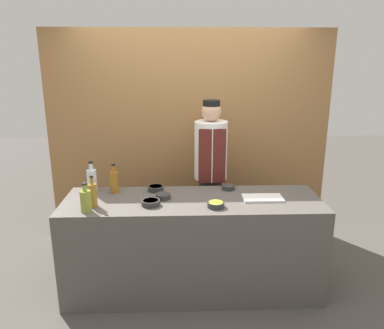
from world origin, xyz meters
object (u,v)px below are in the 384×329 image
object	(u,v)px
sauce_bowl_red	(163,196)
sauce_bowl_yellow	(216,204)
bottle_amber	(114,181)
chef_center	(210,174)
bottle_vinegar	(93,194)
sauce_bowl_white	(151,202)
sauce_bowl_green	(228,187)
bottle_clear	(92,180)
bottle_oil	(86,200)
cutting_board	(263,198)
sauce_bowl_orange	(156,188)

from	to	relation	value
sauce_bowl_red	sauce_bowl_yellow	distance (m)	0.50
bottle_amber	chef_center	bearing A→B (deg)	24.98
bottle_vinegar	sauce_bowl_white	bearing A→B (deg)	0.68
sauce_bowl_green	bottle_clear	xyz separation A→B (m)	(-1.28, 0.00, 0.09)
bottle_oil	bottle_vinegar	distance (m)	0.11
sauce_bowl_yellow	sauce_bowl_white	bearing A→B (deg)	173.43
sauce_bowl_yellow	bottle_oil	size ratio (longest dim) A/B	0.58
sauce_bowl_white	chef_center	size ratio (longest dim) A/B	0.09
sauce_bowl_yellow	bottle_oil	world-z (taller)	bottle_oil
cutting_board	bottle_oil	world-z (taller)	bottle_oil
sauce_bowl_red	bottle_vinegar	size ratio (longest dim) A/B	0.50
sauce_bowl_red	sauce_bowl_yellow	bearing A→B (deg)	-25.49
bottle_oil	bottle_vinegar	world-z (taller)	bottle_vinegar
bottle_vinegar	chef_center	world-z (taller)	chef_center
sauce_bowl_green	bottle_clear	distance (m)	1.28
sauce_bowl_orange	sauce_bowl_yellow	bearing A→B (deg)	-38.67
sauce_bowl_orange	sauce_bowl_yellow	size ratio (longest dim) A/B	1.02
bottle_amber	chef_center	distance (m)	1.03
sauce_bowl_green	bottle_vinegar	xyz separation A→B (m)	(-1.19, -0.38, 0.08)
sauce_bowl_green	bottle_oil	xyz separation A→B (m)	(-1.22, -0.49, 0.07)
cutting_board	bottle_clear	world-z (taller)	bottle_clear
sauce_bowl_red	bottle_clear	distance (m)	0.71
sauce_bowl_red	cutting_board	xyz separation A→B (m)	(0.88, -0.04, -0.01)
sauce_bowl_yellow	bottle_oil	distance (m)	1.06
sauce_bowl_green	sauce_bowl_white	world-z (taller)	sauce_bowl_white
sauce_bowl_green	sauce_bowl_orange	bearing A→B (deg)	-178.89
sauce_bowl_yellow	chef_center	bearing A→B (deg)	88.36
bottle_clear	sauce_bowl_orange	bearing A→B (deg)	-1.37
bottle_clear	chef_center	size ratio (longest dim) A/B	0.17
sauce_bowl_white	bottle_oil	xyz separation A→B (m)	(-0.51, -0.12, 0.07)
sauce_bowl_red	bottle_amber	xyz separation A→B (m)	(-0.45, 0.18, 0.08)
sauce_bowl_white	bottle_oil	world-z (taller)	bottle_oil
bottle_oil	chef_center	xyz separation A→B (m)	(1.08, 0.88, -0.06)
sauce_bowl_green	bottle_clear	size ratio (longest dim) A/B	0.43
sauce_bowl_white	bottle_clear	distance (m)	0.69
sauce_bowl_green	sauce_bowl_red	world-z (taller)	sauce_bowl_red
sauce_bowl_white	bottle_amber	size ratio (longest dim) A/B	0.58
sauce_bowl_white	chef_center	xyz separation A→B (m)	(0.57, 0.76, 0.01)
sauce_bowl_white	chef_center	world-z (taller)	chef_center
sauce_bowl_red	bottle_vinegar	xyz separation A→B (m)	(-0.58, -0.16, 0.08)
sauce_bowl_yellow	chef_center	world-z (taller)	chef_center
cutting_board	bottle_amber	world-z (taller)	bottle_amber
bottle_clear	sauce_bowl_white	bearing A→B (deg)	-33.08
sauce_bowl_orange	cutting_board	world-z (taller)	sauce_bowl_orange
sauce_bowl_white	bottle_oil	distance (m)	0.53
sauce_bowl_orange	sauce_bowl_yellow	world-z (taller)	sauce_bowl_orange
sauce_bowl_yellow	bottle_amber	distance (m)	0.99
sauce_bowl_orange	bottle_vinegar	xyz separation A→B (m)	(-0.50, -0.36, 0.08)
sauce_bowl_white	bottle_amber	world-z (taller)	bottle_amber
sauce_bowl_yellow	bottle_oil	xyz separation A→B (m)	(-1.06, -0.05, 0.07)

